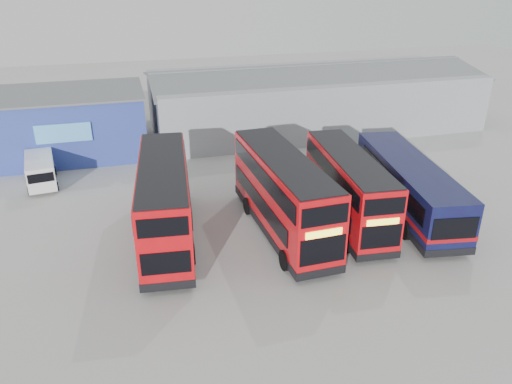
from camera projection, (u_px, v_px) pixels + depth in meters
name	position (u px, v px, depth m)	size (l,w,h in m)	color
ground_plane	(307.00, 234.00, 29.15)	(120.00, 120.00, 0.00)	gray
office_block	(68.00, 123.00, 40.42)	(12.30, 8.32, 5.12)	navy
maintenance_shed	(313.00, 99.00, 47.49)	(30.50, 12.00, 5.89)	gray
double_decker_left	(165.00, 203.00, 27.59)	(3.75, 11.15, 4.63)	red
double_decker_centre	(283.00, 196.00, 28.42)	(3.13, 11.14, 4.67)	red
double_decker_right	(348.00, 189.00, 29.68)	(3.31, 10.25, 4.26)	red
single_decker_blue	(408.00, 187.00, 31.15)	(4.62, 12.47, 3.31)	#0C1337
panel_van	(41.00, 170.00, 35.09)	(2.42, 4.76, 2.00)	silver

